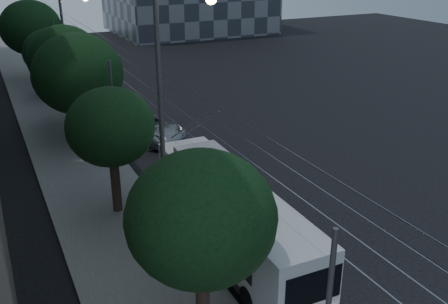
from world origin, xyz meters
TOP-DOWN VIEW (x-y plane):
  - ground at (0.00, 0.00)m, footprint 120.00×120.00m
  - sidewalk at (-7.50, 20.00)m, footprint 5.00×90.00m
  - tram_rails at (2.50, 20.00)m, footprint 4.52×90.00m
  - overhead_wires at (-4.97, 20.00)m, footprint 2.23×90.00m
  - trolleybus at (-3.59, -1.46)m, footprint 2.64×11.74m
  - pickup_silver at (-2.70, 12.59)m, footprint 5.02×6.59m
  - car_white_a at (-2.70, 15.11)m, footprint 1.95×3.77m
  - car_white_b at (-4.30, 19.50)m, footprint 3.30×5.70m
  - car_white_c at (-4.30, 26.55)m, footprint 2.38×4.35m
  - car_white_d at (-2.96, 29.76)m, footprint 3.08×4.38m
  - tree_0 at (-6.76, -5.84)m, footprint 4.49×4.49m
  - tree_1 at (-7.00, 3.66)m, footprint 4.00×4.00m
  - tree_2 at (-6.50, 13.41)m, footprint 5.53×5.53m
  - tree_3 at (-6.50, 18.00)m, footprint 5.01×5.01m
  - tree_4 at (-6.50, 25.64)m, footprint 4.26×4.26m
  - tree_5 at (-7.00, 32.65)m, footprint 5.60×5.60m
  - streetlamp_near at (-5.31, 0.32)m, footprint 2.53×0.44m
  - streetlamp_far at (-5.40, 21.63)m, footprint 2.17×0.44m

SIDE VIEW (x-z plane):
  - ground at x=0.00m, z-range 0.00..0.00m
  - tram_rails at x=2.50m, z-range 0.00..0.02m
  - sidewalk at x=-7.50m, z-range 0.00..0.15m
  - car_white_a at x=-2.70m, z-range 0.00..1.23m
  - car_white_c at x=-4.30m, z-range 0.00..1.36m
  - car_white_d at x=-2.96m, z-range 0.00..1.38m
  - car_white_b at x=-4.30m, z-range 0.00..1.55m
  - pickup_silver at x=-2.70m, z-range 0.00..1.66m
  - trolleybus at x=-3.59m, z-range -1.21..4.42m
  - overhead_wires at x=-4.97m, z-range 0.47..6.47m
  - tree_4 at x=-6.50m, z-range 0.95..6.71m
  - tree_1 at x=-7.00m, z-range 1.25..7.42m
  - tree_0 at x=-6.76m, z-range 1.22..7.75m
  - tree_2 at x=-6.50m, z-range 1.07..8.21m
  - tree_3 at x=-6.50m, z-range 1.25..8.29m
  - tree_5 at x=-7.00m, z-range 1.21..8.70m
  - streetlamp_far at x=-5.40m, z-range 0.97..9.77m
  - streetlamp_near at x=-5.31m, z-range 1.05..11.58m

